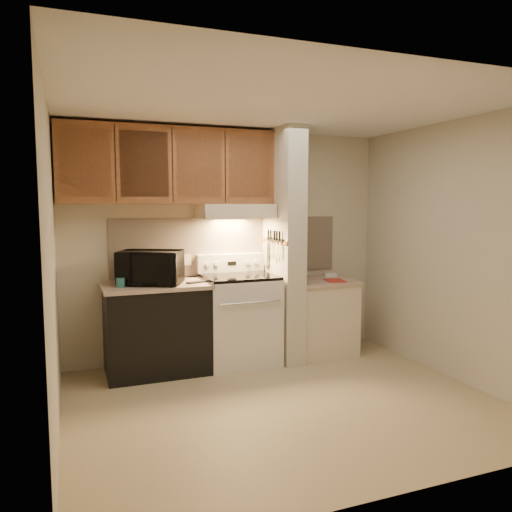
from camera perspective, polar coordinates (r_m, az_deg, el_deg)
floor at (r=4.49m, az=3.12°, el=-16.34°), size 3.60×3.60×0.00m
ceiling at (r=4.22m, az=3.33°, el=16.85°), size 3.60×3.60×0.00m
wall_back at (r=5.57m, az=-3.10°, el=1.33°), size 3.60×2.50×0.02m
wall_left at (r=3.81m, az=-22.30°, el=-1.31°), size 0.02×3.00×2.50m
wall_right at (r=5.17m, az=21.73°, el=0.54°), size 0.02×3.00×2.50m
backsplash at (r=5.56m, az=-3.06°, el=1.17°), size 2.60×0.02×0.63m
range_body at (r=5.37m, az=-1.91°, el=-7.39°), size 0.76×0.65×0.92m
oven_window at (r=5.07m, az=-0.74°, el=-7.73°), size 0.50×0.01×0.30m
oven_handle at (r=4.99m, az=-0.59°, el=-5.37°), size 0.65×0.02×0.02m
cooktop at (r=5.28m, az=-1.93°, el=-2.37°), size 0.74×0.64×0.03m
range_backguard at (r=5.53m, az=-2.90°, el=-0.78°), size 0.76×0.08×0.20m
range_display at (r=5.49m, az=-2.76°, el=-0.83°), size 0.10×0.01×0.04m
range_knob_left_outer at (r=5.41m, az=-5.57°, el=-0.96°), size 0.05×0.02×0.05m
range_knob_left_inner at (r=5.44m, az=-4.55°, el=-0.92°), size 0.05×0.02×0.05m
range_knob_right_inner at (r=5.55m, az=-0.99°, el=-0.76°), size 0.05×0.02×0.05m
range_knob_right_outer at (r=5.58m, az=-0.02°, el=-0.71°), size 0.05×0.02×0.05m
dishwasher_front at (r=5.18m, az=-11.30°, el=-8.30°), size 1.00×0.63×0.87m
left_countertop at (r=5.08m, az=-11.40°, el=-3.33°), size 1.04×0.67×0.04m
spoon_rest at (r=5.06m, az=-6.74°, el=-2.98°), size 0.24×0.14×0.02m
teal_jar at (r=4.93m, az=-15.24°, el=-2.94°), size 0.10×0.10×0.09m
outlet at (r=5.43m, az=-7.83°, el=-0.43°), size 0.08×0.01×0.12m
microwave at (r=5.03m, az=-11.97°, el=-1.30°), size 0.71×0.62×0.33m
partition_pillar at (r=5.43m, az=3.17°, el=1.20°), size 0.22×0.70×2.50m
pillar_trim at (r=5.38m, az=2.05°, el=1.70°), size 0.01×0.70×0.04m
knife_strip at (r=5.33m, az=2.20°, el=1.87°), size 0.02×0.42×0.04m
knife_blade_a at (r=5.18m, az=2.77°, el=0.64°), size 0.01×0.03×0.16m
knife_handle_a at (r=5.18m, az=2.71°, el=2.31°), size 0.02×0.02×0.10m
knife_blade_b at (r=5.27m, az=2.38°, el=0.62°), size 0.01×0.04×0.18m
knife_handle_b at (r=5.25m, az=2.39°, el=2.36°), size 0.02×0.02×0.10m
knife_blade_c at (r=5.33m, az=2.07°, el=0.58°), size 0.01×0.04×0.20m
knife_handle_c at (r=5.31m, az=2.13°, el=2.40°), size 0.02×0.02×0.10m
knife_blade_d at (r=5.41m, az=1.71°, el=0.88°), size 0.01×0.04×0.16m
knife_handle_d at (r=5.40m, az=1.70°, el=2.46°), size 0.02×0.02×0.10m
knife_blade_e at (r=5.48m, az=1.41°, el=0.84°), size 0.01×0.04×0.18m
knife_handle_e at (r=5.46m, az=1.43°, el=2.51°), size 0.02×0.02×0.10m
oven_mitt at (r=5.54m, az=1.20°, el=0.21°), size 0.03×0.10×0.25m
right_cab_base at (r=5.76m, az=7.34°, el=-7.07°), size 0.70×0.60×0.81m
right_countertop at (r=5.68m, az=7.39°, el=-2.89°), size 0.74×0.64×0.04m
red_folder at (r=5.59m, az=9.03°, el=-2.80°), size 0.26×0.31×0.01m
white_box at (r=5.93m, az=8.45°, el=-2.14°), size 0.16×0.12×0.04m
range_hood at (r=5.34m, az=-2.40°, el=5.16°), size 0.78×0.44×0.15m
hood_lip at (r=5.14m, az=-1.65°, el=4.62°), size 0.78×0.04×0.06m
upper_cabinets at (r=5.22m, az=-9.89°, el=10.10°), size 2.18×0.33×0.77m
cab_door_a at (r=4.97m, az=-18.97°, el=10.08°), size 0.46×0.01×0.63m
cab_gap_a at (r=4.98m, az=-15.79°, el=10.16°), size 0.01×0.01×0.73m
cab_door_b at (r=5.02m, az=-12.64°, el=10.22°), size 0.46×0.01×0.63m
cab_gap_b at (r=5.06m, az=-9.54°, el=10.24°), size 0.01×0.01×0.73m
cab_door_c at (r=5.13m, az=-6.50°, el=10.23°), size 0.46×0.01×0.63m
cab_gap_c at (r=5.20m, az=-3.55°, el=10.20°), size 0.01×0.01×0.73m
cab_door_d at (r=5.29m, az=-0.69°, el=10.14°), size 0.46×0.01×0.63m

